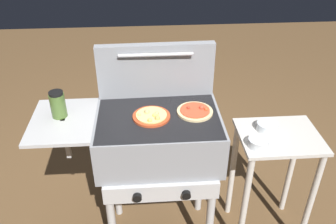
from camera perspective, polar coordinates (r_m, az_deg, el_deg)
name	(u,v)px	position (r m, az deg, el deg)	size (l,w,h in m)	color
grill	(156,139)	(1.90, -1.92, -4.32)	(0.96, 0.53, 0.90)	gray
grill_lid_open	(156,70)	(1.93, -1.95, 6.65)	(0.63, 0.09, 0.30)	gray
pizza_pepperoni	(195,111)	(1.85, 4.34, 0.15)	(0.19, 0.19, 0.03)	beige
pizza_cheese	(151,116)	(1.80, -2.65, -0.63)	(0.19, 0.19, 0.04)	#C64723
sauce_jar	(58,104)	(1.86, -17.13, 1.17)	(0.08, 0.08, 0.14)	#4C6B2D
prep_table	(274,165)	(2.17, 16.48, -8.04)	(0.44, 0.36, 0.74)	beige
topping_bowl_near	(258,143)	(1.91, 14.20, -4.79)	(0.11, 0.11, 0.04)	silver
topping_bowl_far	(267,127)	(2.05, 15.54, -2.26)	(0.12, 0.12, 0.04)	silver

